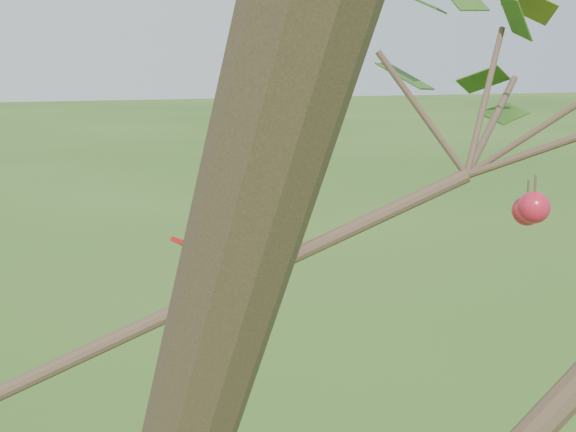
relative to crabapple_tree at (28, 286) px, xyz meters
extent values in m
sphere|color=red|center=(0.60, 0.04, 0.04)|extent=(0.04, 0.04, 0.04)
sphere|color=red|center=(0.63, 0.10, 0.02)|extent=(0.04, 0.04, 0.04)
ellipsoid|color=red|center=(0.26, 0.10, 0.02)|extent=(0.14, 0.13, 0.10)
sphere|color=red|center=(0.31, 0.11, 0.06)|extent=(0.07, 0.07, 0.06)
cone|color=red|center=(0.31, 0.11, 0.09)|extent=(0.05, 0.04, 0.04)
cone|color=#D85914|center=(0.34, 0.12, 0.06)|extent=(0.03, 0.03, 0.02)
ellipsoid|color=black|center=(0.33, 0.12, 0.05)|extent=(0.02, 0.03, 0.03)
cube|color=red|center=(0.19, 0.07, 0.00)|extent=(0.08, 0.05, 0.04)
ellipsoid|color=red|center=(0.24, 0.13, 0.03)|extent=(0.09, 0.05, 0.06)
ellipsoid|color=red|center=(0.27, 0.06, 0.03)|extent=(0.09, 0.05, 0.06)
cylinder|color=#3F2C22|center=(8.07, 26.20, -0.52)|extent=(0.48, 0.48, 3.21)
cone|color=black|center=(8.07, 26.20, -0.38)|extent=(3.74, 3.74, 3.48)
camera|label=1|loc=(-0.01, -0.89, 0.23)|focal=55.00mm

